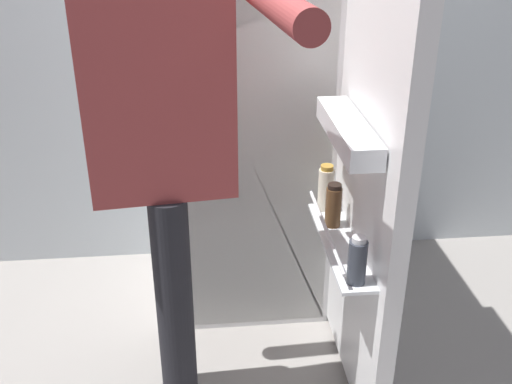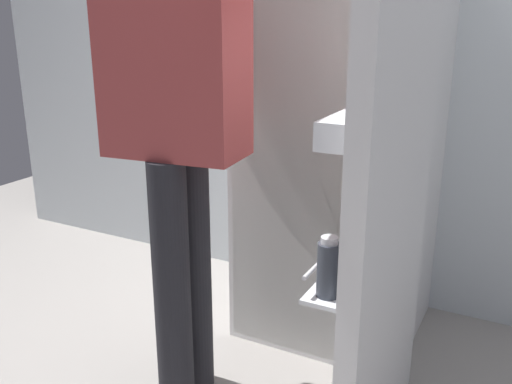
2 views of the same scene
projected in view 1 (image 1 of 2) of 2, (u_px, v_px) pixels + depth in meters
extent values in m
plane|color=gray|center=(253.00, 366.00, 2.37)|extent=(6.11, 6.11, 0.00)
cube|color=white|center=(240.00, 123.00, 2.51)|extent=(0.69, 0.63, 1.64)
cube|color=white|center=(246.00, 151.00, 2.23)|extent=(0.65, 0.01, 1.60)
cube|color=white|center=(245.00, 139.00, 2.26)|extent=(0.61, 0.09, 0.01)
cube|color=white|center=(369.00, 187.00, 1.96)|extent=(0.06, 0.69, 1.58)
cube|color=white|center=(339.00, 244.00, 2.04)|extent=(0.11, 0.58, 0.01)
cylinder|color=silver|center=(326.00, 229.00, 2.01)|extent=(0.01, 0.55, 0.01)
cube|color=white|center=(348.00, 131.00, 1.86)|extent=(0.10, 0.49, 0.07)
cylinder|color=#EDE5CC|center=(326.00, 190.00, 2.22)|extent=(0.06, 0.06, 0.16)
cylinder|color=#B78933|center=(327.00, 168.00, 2.18)|extent=(0.05, 0.05, 0.02)
cylinder|color=brown|center=(333.00, 207.00, 2.11)|extent=(0.06, 0.06, 0.15)
cylinder|color=black|center=(335.00, 186.00, 2.08)|extent=(0.05, 0.05, 0.02)
cylinder|color=#333842|center=(357.00, 262.00, 1.80)|extent=(0.06, 0.06, 0.14)
cylinder|color=silver|center=(359.00, 240.00, 1.76)|extent=(0.04, 0.04, 0.02)
cylinder|color=black|center=(172.00, 292.00, 2.08)|extent=(0.12, 0.12, 0.88)
cylinder|color=black|center=(176.00, 319.00, 1.95)|extent=(0.12, 0.12, 0.88)
cube|color=#9E3D3D|center=(157.00, 88.00, 1.68)|extent=(0.44, 0.26, 0.62)
cylinder|color=#9E3D3D|center=(154.00, 76.00, 1.87)|extent=(0.08, 0.08, 0.59)
cylinder|color=#9E3D3D|center=(277.00, 5.00, 1.44)|extent=(0.14, 0.59, 0.08)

